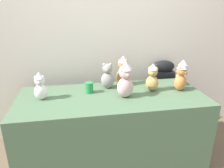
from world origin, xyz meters
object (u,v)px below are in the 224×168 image
Objects in this scene: teddy_bear_ginger at (181,77)px; teddy_bear_honey at (152,78)px; display_table at (112,128)px; instrument_case at (161,95)px; teddy_bear_cream at (182,73)px; teddy_bear_snow at (40,86)px; teddy_bear_caramel at (123,71)px; party_cup_green at (89,88)px; teddy_bear_blush at (125,80)px; teddy_bear_ash at (107,77)px.

teddy_bear_ginger is 1.03× the size of teddy_bear_honey.
instrument_case reaches higher than display_table.
instrument_case is at bearing 55.33° from teddy_bear_ginger.
teddy_bear_honey is at bearing 139.84° from teddy_bear_ginger.
instrument_case is 0.54m from teddy_bear_cream.
teddy_bear_honey is 0.39m from teddy_bear_cream.
teddy_bear_caramel is at bearing 13.43° from teddy_bear_snow.
teddy_bear_ginger is (0.71, 0.02, 0.51)m from display_table.
party_cup_green is (-0.64, 0.05, -0.09)m from teddy_bear_honey.
party_cup_green is at bearing 142.05° from teddy_bear_ginger.
display_table is at bearing 149.21° from teddy_bear_ginger.
teddy_bear_honey is at bearing -10.66° from teddy_bear_caramel.
teddy_bear_cream is 2.58× the size of party_cup_green.
teddy_bear_ginger is at bearing -5.10° from teddy_bear_blush.
teddy_bear_ginger reaches higher than display_table.
teddy_bear_caramel reaches higher than instrument_case.
teddy_bear_blush is (-0.05, -0.33, 0.01)m from teddy_bear_caramel.
instrument_case is 0.89m from teddy_bear_ash.
display_table is 0.48m from party_cup_green.
teddy_bear_ash reaches higher than display_table.
instrument_case is 2.66× the size of teddy_bear_blush.
teddy_bear_ginger is (0.54, -0.26, -0.01)m from teddy_bear_caramel.
teddy_bear_blush is 1.23× the size of teddy_bear_cream.
teddy_bear_snow is at bearing 177.56° from display_table.
teddy_bear_caramel is at bearing 69.19° from teddy_bear_blush.
teddy_bear_caramel is 0.87m from teddy_bear_snow.
teddy_bear_blush reaches higher than teddy_bear_snow.
instrument_case is 3.26× the size of teddy_bear_cream.
display_table is 0.55m from teddy_bear_blush.
teddy_bear_caramel is 0.43m from party_cup_green.
display_table is at bearing -144.23° from teddy_bear_honey.
display_table is 0.62m from teddy_bear_caramel.
party_cup_green is (-0.21, 0.11, 0.42)m from display_table.
teddy_bear_caramel is 0.34m from teddy_bear_blush.
teddy_bear_honey reaches higher than teddy_bear_cream.
teddy_bear_honey is (0.25, -0.22, -0.02)m from teddy_bear_caramel.
party_cup_green is at bearing -125.74° from teddy_bear_caramel.
instrument_case is 3.51× the size of teddy_bear_snow.
teddy_bear_snow is at bearing -132.90° from teddy_bear_caramel.
teddy_bear_snow is at bearing -155.98° from instrument_case.
party_cup_green reaches higher than display_table.
teddy_bear_cream is at bearing 8.77° from teddy_bear_ash.
party_cup_green is (-0.38, -0.17, -0.10)m from teddy_bear_caramel.
teddy_bear_ginger reaches higher than teddy_bear_cream.
teddy_bear_cream reaches higher than party_cup_green.
teddy_bear_blush reaches higher than teddy_bear_cream.
teddy_bear_honey is at bearing -7.62° from teddy_bear_ash.
teddy_bear_caramel is 1.23× the size of teddy_bear_snow.
party_cup_green is at bearing -156.73° from teddy_bear_honey.
teddy_bear_snow is (-1.09, -0.03, -0.01)m from teddy_bear_honey.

